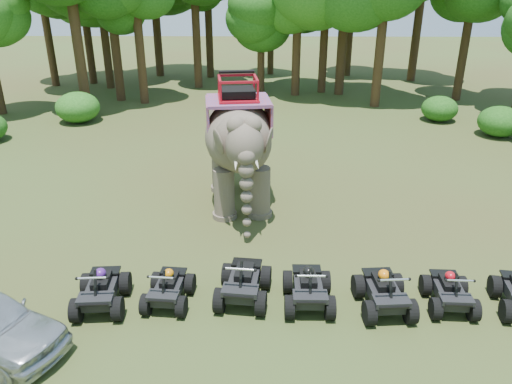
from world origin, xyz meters
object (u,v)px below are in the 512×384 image
(atv_1, at_px, (168,284))
(atv_4, at_px, (385,287))
(atv_3, at_px, (309,283))
(atv_5, at_px, (450,287))
(atv_2, at_px, (243,277))
(elephant, at_px, (239,142))
(atv_0, at_px, (100,285))

(atv_1, distance_m, atv_4, 5.53)
(atv_3, relative_size, atv_5, 1.09)
(atv_1, distance_m, atv_2, 1.95)
(elephant, height_order, atv_0, elephant)
(atv_0, distance_m, atv_3, 5.31)
(atv_1, bearing_deg, atv_2, 10.70)
(elephant, height_order, atv_2, elephant)
(atv_3, distance_m, atv_4, 1.91)
(atv_2, xyz_separation_m, atv_3, (1.68, -0.20, -0.03))
(atv_5, bearing_deg, atv_2, 179.88)
(elephant, distance_m, atv_4, 7.68)
(atv_0, relative_size, atv_5, 1.09)
(elephant, bearing_deg, atv_1, -111.17)
(elephant, xyz_separation_m, atv_2, (0.38, -6.00, -1.70))
(atv_3, bearing_deg, atv_4, -4.52)
(atv_1, xyz_separation_m, atv_4, (5.52, -0.15, 0.07))
(atv_2, bearing_deg, atv_1, -167.87)
(atv_0, distance_m, atv_4, 7.22)
(atv_2, distance_m, atv_5, 5.29)
(atv_0, bearing_deg, atv_3, -2.65)
(atv_0, xyz_separation_m, atv_4, (7.22, 0.02, 0.01))
(atv_4, xyz_separation_m, atv_5, (1.70, 0.12, -0.06))
(elephant, height_order, atv_1, elephant)
(elephant, bearing_deg, atv_4, -65.08)
(atv_4, bearing_deg, atv_2, 169.97)
(atv_4, bearing_deg, atv_5, -0.50)
(atv_1, relative_size, atv_5, 0.98)
(atv_1, xyz_separation_m, atv_5, (7.23, -0.04, 0.01))
(atv_5, bearing_deg, elephant, 134.70)
(atv_2, xyz_separation_m, atv_4, (3.59, -0.35, -0.02))
(atv_2, bearing_deg, elephant, 99.78)
(atv_2, bearing_deg, atv_0, -167.95)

